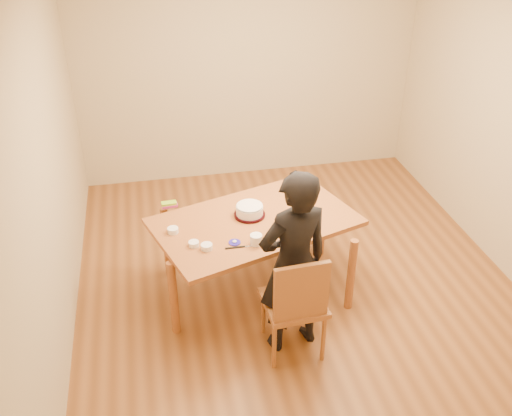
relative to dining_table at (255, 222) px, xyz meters
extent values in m
cube|color=brown|center=(0.39, 0.08, -0.73)|extent=(4.00, 4.50, 0.00)
cube|color=tan|center=(0.39, 2.33, 0.62)|extent=(4.00, 0.00, 2.70)
cube|color=tan|center=(-1.61, 0.08, 0.62)|extent=(0.00, 4.50, 2.70)
cube|color=brown|center=(0.00, 0.00, 0.00)|extent=(1.91, 1.47, 0.04)
cube|color=brown|center=(0.15, -0.78, -0.28)|extent=(0.49, 0.49, 0.04)
cylinder|color=#B30B2F|center=(-0.03, 0.08, 0.03)|extent=(0.27, 0.27, 0.02)
cylinder|color=white|center=(-0.03, 0.08, 0.08)|extent=(0.24, 0.24, 0.07)
ellipsoid|color=white|center=(-0.03, 0.08, 0.13)|extent=(0.23, 0.23, 0.03)
cylinder|color=white|center=(-0.06, -0.36, 0.06)|extent=(0.10, 0.10, 0.09)
cylinder|color=#23189F|center=(-0.23, -0.31, 0.03)|extent=(0.10, 0.10, 0.01)
ellipsoid|color=white|center=(-0.23, -0.31, 0.04)|extent=(0.04, 0.04, 0.02)
cylinder|color=white|center=(-0.46, -0.35, 0.04)|extent=(0.09, 0.09, 0.04)
cylinder|color=white|center=(-0.70, -0.06, 0.04)|extent=(0.09, 0.09, 0.04)
cylinder|color=white|center=(-0.56, -0.28, 0.04)|extent=(0.08, 0.08, 0.04)
cube|color=#EC376F|center=(-0.70, 0.37, 0.03)|extent=(0.14, 0.08, 0.02)
cube|color=green|center=(-0.71, 0.38, 0.05)|extent=(0.14, 0.08, 0.02)
cube|color=black|center=(-0.24, -0.38, 0.03)|extent=(0.16, 0.02, 0.01)
imported|color=black|center=(0.15, -0.73, 0.06)|extent=(0.65, 0.50, 1.58)
camera|label=1|loc=(-0.82, -4.05, 2.64)|focal=40.00mm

